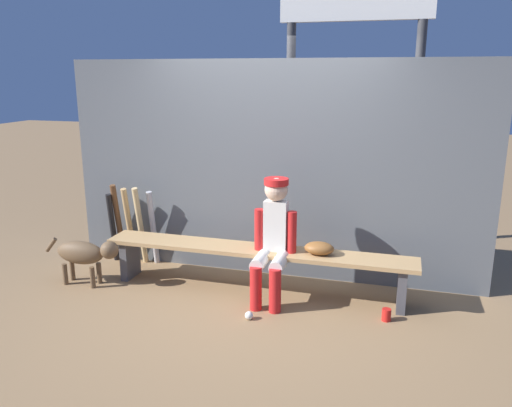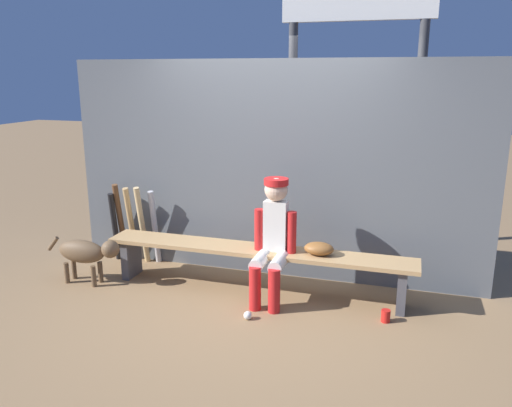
{
  "view_description": "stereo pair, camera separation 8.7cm",
  "coord_description": "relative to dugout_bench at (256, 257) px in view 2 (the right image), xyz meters",
  "views": [
    {
      "loc": [
        1.29,
        -4.5,
        2.12
      ],
      "look_at": [
        0.0,
        0.0,
        0.9
      ],
      "focal_mm": 35.71,
      "sensor_mm": 36.0,
      "label": 1
    },
    {
      "loc": [
        1.37,
        -4.48,
        2.12
      ],
      "look_at": [
        0.0,
        0.0,
        0.9
      ],
      "focal_mm": 35.71,
      "sensor_mm": 36.0,
      "label": 2
    }
  ],
  "objects": [
    {
      "name": "bat_aluminum_silver",
      "position": [
        -1.31,
        0.4,
        0.06
      ],
      "size": [
        0.07,
        0.18,
        0.86
      ],
      "primitive_type": "cylinder",
      "rotation": [
        0.14,
        0.0,
        0.02
      ],
      "color": "#B7B7BC",
      "rests_on": "ground_plane"
    },
    {
      "name": "baseball_glove",
      "position": [
        0.62,
        0.0,
        0.15
      ],
      "size": [
        0.28,
        0.2,
        0.12
      ],
      "primitive_type": "ellipsoid",
      "color": "brown",
      "rests_on": "dugout_bench"
    },
    {
      "name": "player_seated",
      "position": [
        0.2,
        -0.11,
        0.27
      ],
      "size": [
        0.41,
        0.55,
        1.16
      ],
      "color": "silver",
      "rests_on": "ground_plane"
    },
    {
      "name": "bat_wood_natural",
      "position": [
        -1.44,
        0.35,
        0.09
      ],
      "size": [
        0.07,
        0.24,
        0.91
      ],
      "primitive_type": "cylinder",
      "rotation": [
        0.19,
        0.0,
        0.03
      ],
      "color": "tan",
      "rests_on": "ground_plane"
    },
    {
      "name": "scoreboard",
      "position": [
        0.79,
        1.22,
        2.2
      ],
      "size": [
        1.87,
        0.27,
        3.73
      ],
      "color": "#3F3F42",
      "rests_on": "ground_plane"
    },
    {
      "name": "bat_aluminum_black",
      "position": [
        -1.8,
        0.36,
        0.04
      ],
      "size": [
        0.08,
        0.17,
        0.81
      ],
      "primitive_type": "cylinder",
      "rotation": [
        0.12,
        0.0,
        0.09
      ],
      "color": "black",
      "rests_on": "ground_plane"
    },
    {
      "name": "cup_on_bench",
      "position": [
        0.29,
        0.06,
        0.14
      ],
      "size": [
        0.08,
        0.08,
        0.11
      ],
      "primitive_type": "cylinder",
      "color": "silver",
      "rests_on": "dugout_bench"
    },
    {
      "name": "dugout_bench",
      "position": [
        0.0,
        0.0,
        0.0
      ],
      "size": [
        3.07,
        0.36,
        0.45
      ],
      "color": "tan",
      "rests_on": "ground_plane"
    },
    {
      "name": "chainlink_fence",
      "position": [
        0.0,
        0.51,
        0.76
      ],
      "size": [
        4.43,
        0.03,
        2.25
      ],
      "primitive_type": "cube",
      "color": "#595E63",
      "rests_on": "ground_plane"
    },
    {
      "name": "ground_plane",
      "position": [
        0.0,
        0.0,
        -0.37
      ],
      "size": [
        30.0,
        30.0,
        0.0
      ],
      "primitive_type": "plane",
      "color": "olive"
    },
    {
      "name": "bat_wood_dark",
      "position": [
        -1.75,
        0.41,
        0.09
      ],
      "size": [
        0.07,
        0.21,
        0.91
      ],
      "primitive_type": "cylinder",
      "rotation": [
        0.17,
        0.0,
        0.02
      ],
      "color": "brown",
      "rests_on": "ground_plane"
    },
    {
      "name": "cup_on_ground",
      "position": [
        1.27,
        -0.28,
        -0.31
      ],
      "size": [
        0.08,
        0.08,
        0.11
      ],
      "primitive_type": "cylinder",
      "color": "red",
      "rests_on": "ground_plane"
    },
    {
      "name": "baseball",
      "position": [
        0.1,
        -0.59,
        -0.33
      ],
      "size": [
        0.07,
        0.07,
        0.07
      ],
      "primitive_type": "sphere",
      "color": "white",
      "rests_on": "ground_plane"
    },
    {
      "name": "bat_wood_tan",
      "position": [
        -1.6,
        0.39,
        0.08
      ],
      "size": [
        0.08,
        0.25,
        0.88
      ],
      "primitive_type": "cylinder",
      "rotation": [
        0.2,
        0.0,
        0.09
      ],
      "color": "tan",
      "rests_on": "ground_plane"
    },
    {
      "name": "dog",
      "position": [
        -1.71,
        -0.31,
        -0.03
      ],
      "size": [
        0.84,
        0.2,
        0.49
      ],
      "color": "brown",
      "rests_on": "ground_plane"
    }
  ]
}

